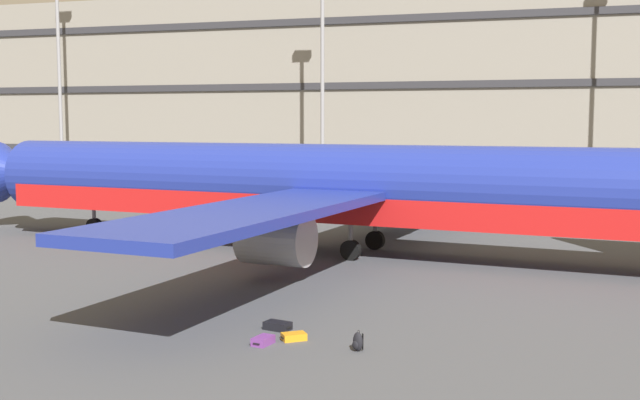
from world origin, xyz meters
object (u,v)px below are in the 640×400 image
(suitcase_laid_flat, at_px, (294,337))
(suitcase_orange, at_px, (278,326))
(suitcase_purple, at_px, (263,341))
(airliner, at_px, (342,188))
(backpack_navy, at_px, (358,342))

(suitcase_laid_flat, height_order, suitcase_orange, suitcase_orange)
(suitcase_purple, distance_m, suitcase_laid_flat, 0.94)
(suitcase_purple, bearing_deg, suitcase_laid_flat, 44.33)
(airliner, height_order, backpack_navy, airliner)
(suitcase_purple, bearing_deg, suitcase_orange, 94.94)
(airliner, height_order, suitcase_purple, airliner)
(airliner, xyz_separation_m, suitcase_laid_flat, (2.46, -14.47, -2.93))
(airliner, relative_size, suitcase_purple, 59.07)
(airliner, bearing_deg, backpack_navy, -73.57)
(suitcase_purple, height_order, backpack_navy, backpack_navy)
(suitcase_laid_flat, xyz_separation_m, backpack_navy, (1.96, -0.52, 0.15))
(suitcase_laid_flat, xyz_separation_m, suitcase_orange, (-0.81, 0.91, 0.02))
(airliner, relative_size, suitcase_laid_flat, 55.63)
(suitcase_orange, xyz_separation_m, backpack_navy, (2.77, -1.44, 0.13))
(airliner, xyz_separation_m, suitcase_purple, (1.79, -15.12, -2.92))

